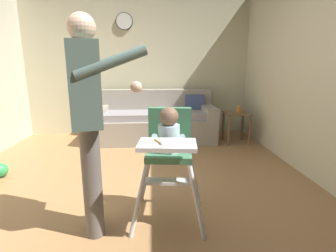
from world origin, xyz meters
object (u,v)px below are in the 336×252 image
adult_standing (89,117)px  wall_clock (124,21)px  toy_ball (0,170)px  sippy_cup (239,110)px  couch (156,121)px  high_chair (169,143)px  side_table (236,121)px

adult_standing → wall_clock: size_ratio=5.38×
toy_ball → sippy_cup: (3.22, 1.19, 0.49)m
adult_standing → couch: bearing=65.9°
high_chair → wall_clock: size_ratio=3.22×
adult_standing → sippy_cup: adult_standing is taller
side_table → wall_clock: wall_clock is taller
adult_standing → side_table: (1.86, 2.27, -0.54)m
high_chair → side_table: (1.27, 2.14, -0.29)m
high_chair → sippy_cup: (1.30, 2.14, -0.10)m
side_table → wall_clock: 2.63m
toy_ball → adult_standing: bearing=-39.3°
couch → wall_clock: (-0.53, 0.48, 1.72)m
adult_standing → side_table: bearing=37.9°
side_table → toy_ball: bearing=-159.6°
couch → high_chair: high_chair is taller
sippy_cup → wall_clock: (-1.90, 0.79, 1.48)m
couch → high_chair: (0.07, -2.45, 0.34)m
high_chair → toy_ball: size_ratio=5.80×
couch → side_table: 1.38m
side_table → couch: bearing=167.1°
adult_standing → side_table: adult_standing is taller
couch → side_table: (1.34, -0.31, 0.05)m
high_chair → side_table: size_ratio=1.86×
couch → toy_ball: bearing=-51.0°
adult_standing → high_chair: bearing=-0.2°
high_chair → side_table: 2.51m
high_chair → couch: bearing=-172.0°
adult_standing → wall_clock: bearing=77.5°
couch → sippy_cup: bearing=77.3°
couch → adult_standing: bearing=-11.4°
adult_standing → sippy_cup: size_ratio=16.18×
sippy_cup → adult_standing: bearing=-129.8°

